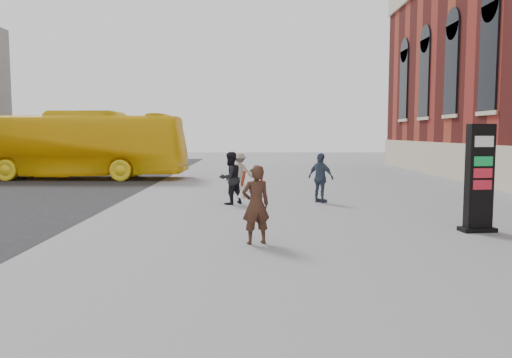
{
  "coord_description": "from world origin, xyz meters",
  "views": [
    {
      "loc": [
        -0.54,
        -9.48,
        2.3
      ],
      "look_at": [
        -0.48,
        1.73,
        1.26
      ],
      "focal_mm": 35.0,
      "sensor_mm": 36.0,
      "label": 1
    }
  ],
  "objects_px": {
    "woman": "(256,204)",
    "pedestrian_c": "(321,178)",
    "pedestrian_b": "(240,171)",
    "bus": "(64,145)",
    "info_pylon": "(479,178)",
    "pedestrian_a": "(230,178)"
  },
  "relations": [
    {
      "from": "pedestrian_c",
      "to": "pedestrian_b",
      "type": "bearing_deg",
      "value": -11.87
    },
    {
      "from": "woman",
      "to": "bus",
      "type": "height_order",
      "value": "bus"
    },
    {
      "from": "info_pylon",
      "to": "bus",
      "type": "distance_m",
      "value": 20.15
    },
    {
      "from": "woman",
      "to": "pedestrian_b",
      "type": "xyz_separation_m",
      "value": [
        -0.6,
        9.99,
        -0.09
      ]
    },
    {
      "from": "woman",
      "to": "pedestrian_c",
      "type": "bearing_deg",
      "value": -127.13
    },
    {
      "from": "woman",
      "to": "pedestrian_b",
      "type": "distance_m",
      "value": 10.01
    },
    {
      "from": "info_pylon",
      "to": "pedestrian_a",
      "type": "height_order",
      "value": "info_pylon"
    },
    {
      "from": "bus",
      "to": "pedestrian_a",
      "type": "distance_m",
      "value": 12.72
    },
    {
      "from": "info_pylon",
      "to": "pedestrian_b",
      "type": "bearing_deg",
      "value": 116.94
    },
    {
      "from": "woman",
      "to": "pedestrian_a",
      "type": "height_order",
      "value": "pedestrian_a"
    },
    {
      "from": "pedestrian_a",
      "to": "pedestrian_c",
      "type": "xyz_separation_m",
      "value": [
        2.98,
        0.4,
        -0.03
      ]
    },
    {
      "from": "woman",
      "to": "info_pylon",
      "type": "bearing_deg",
      "value": 175.96
    },
    {
      "from": "woman",
      "to": "pedestrian_c",
      "type": "relative_size",
      "value": 1.0
    },
    {
      "from": "woman",
      "to": "bus",
      "type": "relative_size",
      "value": 0.14
    },
    {
      "from": "pedestrian_a",
      "to": "pedestrian_c",
      "type": "height_order",
      "value": "pedestrian_a"
    },
    {
      "from": "info_pylon",
      "to": "pedestrian_c",
      "type": "bearing_deg",
      "value": 114.76
    },
    {
      "from": "pedestrian_a",
      "to": "pedestrian_b",
      "type": "xyz_separation_m",
      "value": [
        0.2,
        4.2,
        -0.1
      ]
    },
    {
      "from": "pedestrian_a",
      "to": "pedestrian_b",
      "type": "relative_size",
      "value": 1.13
    },
    {
      "from": "bus",
      "to": "pedestrian_b",
      "type": "relative_size",
      "value": 8.08
    },
    {
      "from": "bus",
      "to": "pedestrian_b",
      "type": "distance_m",
      "value": 10.31
    },
    {
      "from": "pedestrian_b",
      "to": "pedestrian_c",
      "type": "distance_m",
      "value": 4.7
    },
    {
      "from": "info_pylon",
      "to": "pedestrian_b",
      "type": "distance_m",
      "value": 10.49
    }
  ]
}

